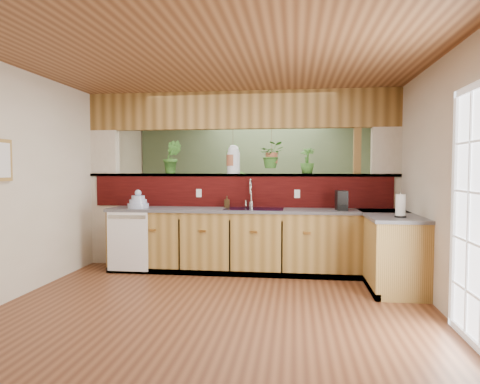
# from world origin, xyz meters

# --- Properties ---
(ground) EXTENTS (4.60, 7.00, 0.01)m
(ground) POSITION_xyz_m (0.00, 0.00, 0.00)
(ground) COLOR brown
(ground) RESTS_ON ground
(ceiling) EXTENTS (4.60, 7.00, 0.01)m
(ceiling) POSITION_xyz_m (0.00, 0.00, 2.60)
(ceiling) COLOR brown
(ceiling) RESTS_ON ground
(wall_back) EXTENTS (4.60, 0.02, 2.60)m
(wall_back) POSITION_xyz_m (0.00, 3.50, 1.30)
(wall_back) COLOR beige
(wall_back) RESTS_ON ground
(wall_front) EXTENTS (4.60, 0.02, 2.60)m
(wall_front) POSITION_xyz_m (0.00, -3.50, 1.30)
(wall_front) COLOR beige
(wall_front) RESTS_ON ground
(wall_left) EXTENTS (0.02, 7.00, 2.60)m
(wall_left) POSITION_xyz_m (-2.30, 0.00, 1.30)
(wall_left) COLOR beige
(wall_left) RESTS_ON ground
(wall_right) EXTENTS (0.02, 7.00, 2.60)m
(wall_right) POSITION_xyz_m (2.30, 0.00, 1.30)
(wall_right) COLOR beige
(wall_right) RESTS_ON ground
(pass_through_partition) EXTENTS (4.60, 0.21, 2.60)m
(pass_through_partition) POSITION_xyz_m (0.03, 1.35, 1.19)
(pass_through_partition) COLOR beige
(pass_through_partition) RESTS_ON ground
(pass_through_ledge) EXTENTS (4.60, 0.21, 0.04)m
(pass_through_ledge) POSITION_xyz_m (0.00, 1.35, 1.37)
(pass_through_ledge) COLOR brown
(pass_through_ledge) RESTS_ON ground
(header_beam) EXTENTS (4.60, 0.15, 0.55)m
(header_beam) POSITION_xyz_m (0.00, 1.35, 2.33)
(header_beam) COLOR brown
(header_beam) RESTS_ON ground
(sage_backwall) EXTENTS (4.55, 0.02, 2.55)m
(sage_backwall) POSITION_xyz_m (0.00, 3.48, 1.30)
(sage_backwall) COLOR #526645
(sage_backwall) RESTS_ON ground
(countertop) EXTENTS (4.14, 1.52, 0.90)m
(countertop) POSITION_xyz_m (0.84, 0.87, 0.45)
(countertop) COLOR olive
(countertop) RESTS_ON ground
(dishwasher) EXTENTS (0.58, 0.03, 0.82)m
(dishwasher) POSITION_xyz_m (-1.48, 0.66, 0.46)
(dishwasher) COLOR white
(dishwasher) RESTS_ON ground
(navy_sink) EXTENTS (0.82, 0.50, 0.18)m
(navy_sink) POSITION_xyz_m (0.25, 0.98, 0.82)
(navy_sink) COLOR black
(navy_sink) RESTS_ON countertop
(french_door) EXTENTS (0.06, 1.02, 2.16)m
(french_door) POSITION_xyz_m (2.27, -1.30, 1.05)
(french_door) COLOR white
(french_door) RESTS_ON ground
(framed_print) EXTENTS (0.04, 0.35, 0.45)m
(framed_print) POSITION_xyz_m (-2.27, -0.80, 1.55)
(framed_print) COLOR olive
(framed_print) RESTS_ON wall_left
(faucet) EXTENTS (0.18, 0.18, 0.42)m
(faucet) POSITION_xyz_m (0.19, 1.14, 1.12)
(faucet) COLOR #B7B7B2
(faucet) RESTS_ON countertop
(dish_stack) EXTENTS (0.30, 0.30, 0.26)m
(dish_stack) POSITION_xyz_m (-1.41, 0.89, 0.98)
(dish_stack) COLOR #9DABCB
(dish_stack) RESTS_ON countertop
(soap_dispenser) EXTENTS (0.09, 0.09, 0.17)m
(soap_dispenser) POSITION_xyz_m (-0.16, 1.14, 0.98)
(soap_dispenser) COLOR #3B2A15
(soap_dispenser) RESTS_ON countertop
(coffee_maker) EXTENTS (0.14, 0.24, 0.27)m
(coffee_maker) POSITION_xyz_m (1.44, 0.92, 1.02)
(coffee_maker) COLOR black
(coffee_maker) RESTS_ON countertop
(paper_towel) EXTENTS (0.13, 0.13, 0.28)m
(paper_towel) POSITION_xyz_m (2.03, 0.14, 1.03)
(paper_towel) COLOR black
(paper_towel) RESTS_ON countertop
(glass_jar) EXTENTS (0.19, 0.19, 0.43)m
(glass_jar) POSITION_xyz_m (-0.09, 1.35, 1.60)
(glass_jar) COLOR silver
(glass_jar) RESTS_ON pass_through_ledge
(ledge_plant_left) EXTENTS (0.30, 0.25, 0.49)m
(ledge_plant_left) POSITION_xyz_m (-1.03, 1.35, 1.64)
(ledge_plant_left) COLOR #326724
(ledge_plant_left) RESTS_ON pass_through_ledge
(ledge_plant_right) EXTENTS (0.26, 0.26, 0.38)m
(ledge_plant_right) POSITION_xyz_m (0.99, 1.35, 1.58)
(ledge_plant_right) COLOR #326724
(ledge_plant_right) RESTS_ON pass_through_ledge
(hanging_plant_a) EXTENTS (0.25, 0.21, 0.55)m
(hanging_plant_a) POSITION_xyz_m (-0.10, 1.35, 1.76)
(hanging_plant_a) COLOR brown
(hanging_plant_a) RESTS_ON header_beam
(hanging_plant_b) EXTENTS (0.37, 0.33, 0.51)m
(hanging_plant_b) POSITION_xyz_m (0.47, 1.35, 1.83)
(hanging_plant_b) COLOR brown
(hanging_plant_b) RESTS_ON header_beam
(shelving_console) EXTENTS (1.43, 0.67, 0.92)m
(shelving_console) POSITION_xyz_m (-0.67, 3.25, 0.50)
(shelving_console) COLOR black
(shelving_console) RESTS_ON ground
(shelf_plant_a) EXTENTS (0.23, 0.17, 0.39)m
(shelf_plant_a) POSITION_xyz_m (-1.12, 3.25, 1.16)
(shelf_plant_a) COLOR #326724
(shelf_plant_a) RESTS_ON shelving_console
(shelf_plant_b) EXTENTS (0.31, 0.31, 0.45)m
(shelf_plant_b) POSITION_xyz_m (-0.27, 3.25, 1.19)
(shelf_plant_b) COLOR #326724
(shelf_plant_b) RESTS_ON shelving_console
(floor_plant) EXTENTS (0.88, 0.83, 0.77)m
(floor_plant) POSITION_xyz_m (1.14, 2.71, 0.39)
(floor_plant) COLOR #326724
(floor_plant) RESTS_ON ground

